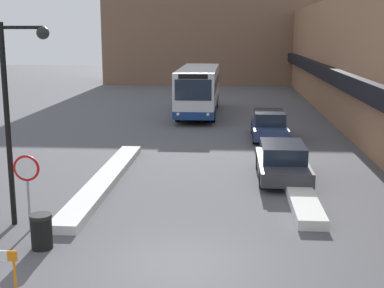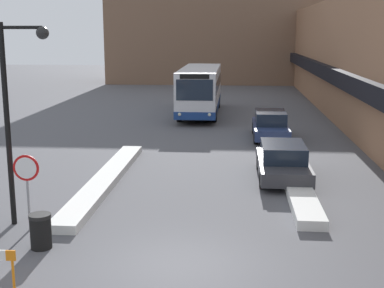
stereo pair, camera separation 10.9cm
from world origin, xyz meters
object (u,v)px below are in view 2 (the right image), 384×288
(parked_car_front, at_px, (283,161))
(stop_sign, at_px, (27,176))
(trash_bin, at_px, (41,231))
(city_bus, at_px, (200,89))
(parked_car_back, at_px, (270,125))
(street_lamp, at_px, (16,101))

(parked_car_front, distance_m, stop_sign, 10.06)
(trash_bin, bearing_deg, city_bus, 83.68)
(city_bus, distance_m, stop_sign, 22.92)
(trash_bin, bearing_deg, parked_car_back, 65.81)
(trash_bin, bearing_deg, stop_sign, 122.60)
(trash_bin, bearing_deg, street_lamp, 124.22)
(parked_car_front, bearing_deg, trash_bin, -132.87)
(parked_car_front, xyz_separation_m, trash_bin, (-7.00, -7.54, -0.22))
(parked_car_back, relative_size, stop_sign, 2.07)
(city_bus, height_order, trash_bin, city_bus)
(street_lamp, relative_size, trash_bin, 6.25)
(stop_sign, distance_m, trash_bin, 1.90)
(parked_car_front, distance_m, trash_bin, 10.30)
(city_bus, distance_m, parked_car_front, 16.98)
(street_lamp, bearing_deg, stop_sign, -51.68)
(city_bus, height_order, stop_sign, city_bus)
(stop_sign, relative_size, trash_bin, 2.37)
(parked_car_back, relative_size, trash_bin, 4.90)
(parked_car_front, xyz_separation_m, stop_sign, (-7.82, -6.27, 0.93))
(stop_sign, height_order, street_lamp, street_lamp)
(parked_car_back, relative_size, street_lamp, 0.78)
(parked_car_front, bearing_deg, stop_sign, -141.26)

